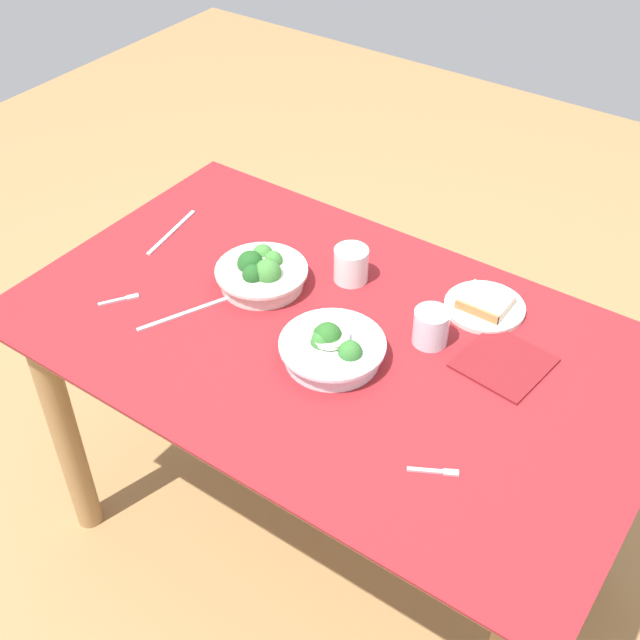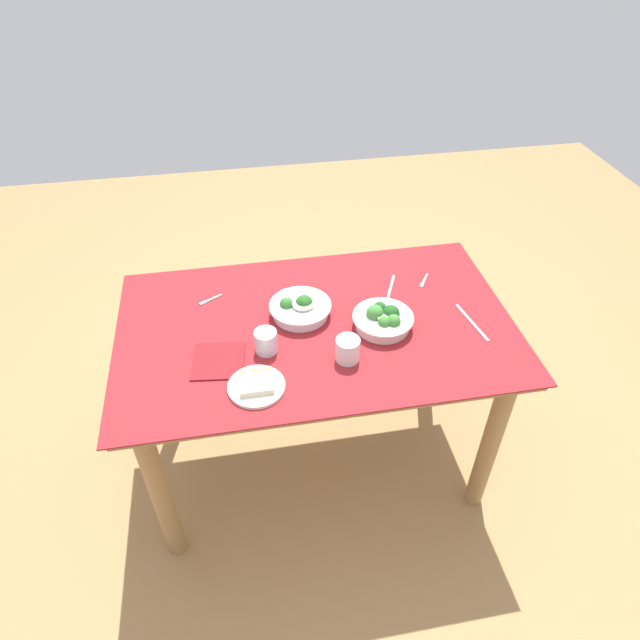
# 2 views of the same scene
# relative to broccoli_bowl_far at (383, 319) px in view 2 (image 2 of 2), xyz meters

# --- Properties ---
(ground_plane) EXTENTS (6.00, 6.00, 0.00)m
(ground_plane) POSITION_rel_broccoli_bowl_far_xyz_m (0.23, -0.05, -0.81)
(ground_plane) COLOR #9E7547
(dining_table) EXTENTS (1.40, 0.85, 0.78)m
(dining_table) POSITION_rel_broccoli_bowl_far_xyz_m (0.23, -0.05, -0.16)
(dining_table) COLOR maroon
(dining_table) RESTS_ON ground_plane
(broccoli_bowl_far) EXTENTS (0.22, 0.22, 0.09)m
(broccoli_bowl_far) POSITION_rel_broccoli_bowl_far_xyz_m (0.00, 0.00, 0.00)
(broccoli_bowl_far) COLOR silver
(broccoli_bowl_far) RESTS_ON dining_table
(broccoli_bowl_near) EXTENTS (0.22, 0.22, 0.08)m
(broccoli_bowl_near) POSITION_rel_broccoli_bowl_far_xyz_m (0.28, -0.12, -0.00)
(broccoli_bowl_near) COLOR white
(broccoli_bowl_near) RESTS_ON dining_table
(bread_side_plate) EXTENTS (0.18, 0.18, 0.03)m
(bread_side_plate) POSITION_rel_broccoli_bowl_far_xyz_m (0.47, 0.22, -0.02)
(bread_side_plate) COLOR silver
(bread_side_plate) RESTS_ON dining_table
(water_glass_center) EXTENTS (0.08, 0.08, 0.08)m
(water_glass_center) POSITION_rel_broccoli_bowl_far_xyz_m (0.16, 0.14, 0.01)
(water_glass_center) COLOR silver
(water_glass_center) RESTS_ON dining_table
(water_glass_side) EXTENTS (0.08, 0.08, 0.08)m
(water_glass_side) POSITION_rel_broccoli_bowl_far_xyz_m (0.42, 0.05, 0.01)
(water_glass_side) COLOR silver
(water_glass_side) RESTS_ON dining_table
(fork_by_far_bowl) EXTENTS (0.06, 0.08, 0.00)m
(fork_by_far_bowl) POSITION_rel_broccoli_bowl_far_xyz_m (-0.23, -0.23, -0.03)
(fork_by_far_bowl) COLOR #B7B7BC
(fork_by_far_bowl) RESTS_ON dining_table
(fork_by_near_bowl) EXTENTS (0.09, 0.05, 0.00)m
(fork_by_near_bowl) POSITION_rel_broccoli_bowl_far_xyz_m (0.60, -0.26, -0.03)
(fork_by_near_bowl) COLOR #B7B7BC
(fork_by_near_bowl) RESTS_ON dining_table
(table_knife_left) EXTENTS (0.10, 0.20, 0.00)m
(table_knife_left) POSITION_rel_broccoli_bowl_far_xyz_m (-0.08, -0.19, -0.03)
(table_knife_left) COLOR #B7B7BC
(table_knife_left) RESTS_ON dining_table
(table_knife_right) EXTENTS (0.05, 0.21, 0.00)m
(table_knife_right) POSITION_rel_broccoli_bowl_far_xyz_m (-0.32, 0.04, -0.03)
(table_knife_right) COLOR #B7B7BC
(table_knife_right) RESTS_ON dining_table
(napkin_folded_upper) EXTENTS (0.19, 0.19, 0.01)m
(napkin_folded_upper) POSITION_rel_broccoli_bowl_far_xyz_m (0.58, 0.08, -0.03)
(napkin_folded_upper) COLOR maroon
(napkin_folded_upper) RESTS_ON dining_table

